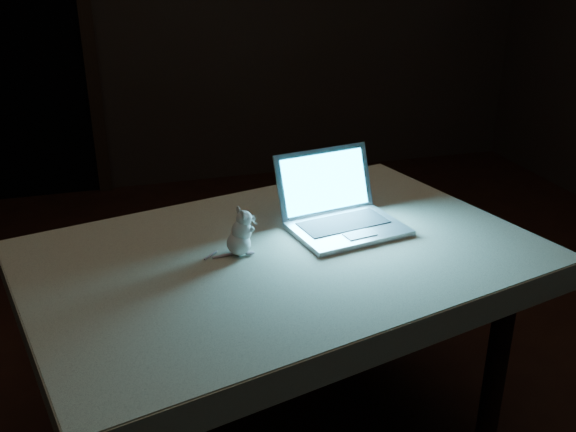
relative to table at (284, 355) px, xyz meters
name	(u,v)px	position (x,y,z in m)	size (l,w,h in m)	color
floor	(319,429)	(0.13, 0.04, -0.35)	(5.00, 5.00, 0.00)	black
table	(284,355)	(0.00, 0.00, 0.00)	(1.29, 0.83, 0.69)	black
tablecloth	(288,257)	(0.02, 0.03, 0.31)	(1.38, 0.92, 0.08)	beige
laptop	(349,198)	(0.22, 0.06, 0.46)	(0.32, 0.28, 0.22)	#ACACB0
plush_mouse	(238,232)	(-0.12, 0.01, 0.42)	(0.10, 0.10, 0.13)	white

